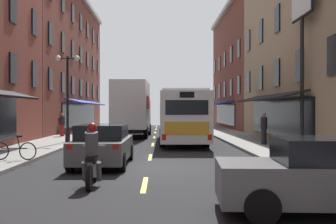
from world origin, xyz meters
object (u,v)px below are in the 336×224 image
(sedan_far, at_px, (139,123))
(box_truck, at_px, (132,110))
(transit_bus, at_px, (181,116))
(motorcycle_rider, at_px, (92,159))
(sedan_mid, at_px, (332,175))
(sedan_near, at_px, (103,145))
(pedestrian_mid, at_px, (264,128))
(bicycle_mid, at_px, (14,150))
(billboard_sign, at_px, (302,20))
(pedestrian_near, at_px, (62,124))
(street_lamp_twin, at_px, (68,94))

(sedan_far, bearing_deg, box_truck, -90.43)
(transit_bus, distance_m, motorcycle_rider, 15.48)
(sedan_mid, height_order, sedan_far, sedan_far)
(transit_bus, height_order, sedan_near, transit_bus)
(pedestrian_mid, bearing_deg, bicycle_mid, 128.68)
(sedan_far, bearing_deg, pedestrian_mid, -65.50)
(sedan_near, bearing_deg, billboard_sign, 26.87)
(sedan_far, distance_m, pedestrian_near, 10.52)
(transit_bus, relative_size, sedan_mid, 2.80)
(box_truck, height_order, street_lamp_twin, street_lamp_twin)
(sedan_near, bearing_deg, street_lamp_twin, 109.42)
(box_truck, distance_m, pedestrian_mid, 11.33)
(pedestrian_mid, bearing_deg, billboard_sign, -154.61)
(bicycle_mid, relative_size, pedestrian_near, 1.05)
(sedan_mid, bearing_deg, sedan_near, 127.01)
(transit_bus, distance_m, sedan_far, 13.45)
(transit_bus, xyz_separation_m, bicycle_mid, (-6.76, -10.48, -1.12))
(billboard_sign, distance_m, bicycle_mid, 13.87)
(sedan_near, xyz_separation_m, bicycle_mid, (-3.38, 0.60, -0.24))
(transit_bus, bearing_deg, billboard_sign, -51.61)
(billboard_sign, height_order, sedan_far, billboard_sign)
(street_lamp_twin, bearing_deg, bicycle_mid, -90.13)
(bicycle_mid, bearing_deg, box_truck, 77.40)
(transit_bus, height_order, sedan_mid, transit_bus)
(box_truck, height_order, pedestrian_mid, box_truck)
(box_truck, xyz_separation_m, street_lamp_twin, (-3.37, -6.24, 0.90))
(pedestrian_near, bearing_deg, motorcycle_rider, 51.95)
(bicycle_mid, bearing_deg, pedestrian_near, 96.18)
(sedan_far, bearing_deg, motorcycle_rider, -89.61)
(sedan_mid, bearing_deg, transit_bus, 96.16)
(billboard_sign, xyz_separation_m, street_lamp_twin, (-12.03, 5.12, -3.28))
(billboard_sign, height_order, box_truck, billboard_sign)
(billboard_sign, xyz_separation_m, motorcycle_rider, (-8.41, -8.45, -5.50))
(sedan_far, height_order, motorcycle_rider, motorcycle_rider)
(sedan_near, bearing_deg, bicycle_mid, 169.84)
(box_truck, bearing_deg, street_lamp_twin, -118.36)
(billboard_sign, relative_size, pedestrian_near, 4.88)
(box_truck, relative_size, pedestrian_near, 4.62)
(billboard_sign, relative_size, bicycle_mid, 4.66)
(transit_bus, xyz_separation_m, sedan_far, (-3.31, 13.00, -0.88))
(motorcycle_rider, bearing_deg, transit_bus, 78.36)
(sedan_near, height_order, street_lamp_twin, street_lamp_twin)
(bicycle_mid, xyz_separation_m, street_lamp_twin, (0.02, 8.92, 2.44))
(motorcycle_rider, distance_m, pedestrian_mid, 13.68)
(pedestrian_near, bearing_deg, pedestrian_mid, 96.22)
(box_truck, relative_size, street_lamp_twin, 1.50)
(pedestrian_near, height_order, street_lamp_twin, street_lamp_twin)
(sedan_mid, xyz_separation_m, street_lamp_twin, (-8.70, 16.61, 2.20))
(pedestrian_mid, bearing_deg, pedestrian_near, 66.47)
(sedan_near, height_order, pedestrian_near, pedestrian_near)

